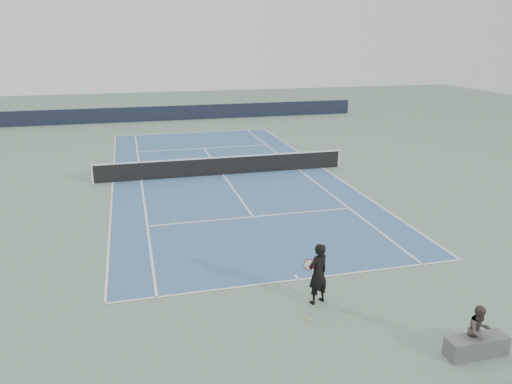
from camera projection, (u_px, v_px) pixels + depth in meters
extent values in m
plane|color=slate|center=(223.00, 175.00, 25.66)|extent=(80.00, 80.00, 0.00)
cube|color=#3C648F|center=(223.00, 175.00, 25.66)|extent=(10.97, 23.77, 0.01)
cylinder|color=silver|center=(92.00, 173.00, 23.98)|extent=(0.10, 0.10, 1.07)
cylinder|color=silver|center=(339.00, 157.00, 27.02)|extent=(0.10, 0.10, 1.07)
cube|color=black|center=(223.00, 166.00, 25.52)|extent=(12.80, 0.03, 0.90)
cube|color=white|center=(223.00, 157.00, 25.38)|extent=(12.80, 0.04, 0.06)
cube|color=black|center=(183.00, 113.00, 41.99)|extent=(30.00, 0.25, 1.20)
imported|color=black|center=(318.00, 274.00, 13.22)|extent=(0.77, 0.66, 1.71)
torus|color=maroon|center=(309.00, 264.00, 13.01)|extent=(0.34, 0.18, 0.36)
cylinder|color=white|center=(309.00, 264.00, 13.01)|extent=(0.29, 0.14, 0.32)
cylinder|color=white|center=(313.00, 272.00, 13.14)|extent=(0.08, 0.13, 0.27)
sphere|color=yellow|center=(310.00, 320.00, 12.60)|extent=(0.06, 0.06, 0.06)
cube|color=#57565B|center=(476.00, 346.00, 11.21)|extent=(1.44, 0.54, 0.45)
imported|color=#463F38|center=(479.00, 331.00, 11.09)|extent=(0.61, 0.50, 1.21)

